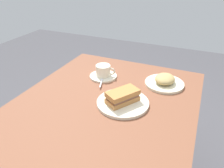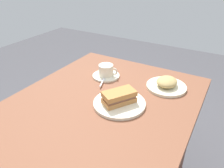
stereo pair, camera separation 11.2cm
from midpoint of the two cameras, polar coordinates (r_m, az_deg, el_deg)
The scene contains 8 objects.
dining_table at distance 1.09m, azimuth -5.63°, elevation -10.99°, with size 1.09×0.84×0.70m.
sandwich_plate at distance 1.02m, azimuth -0.29°, elevation -5.06°, with size 0.25×0.25×0.01m, color beige.
sandwich_front at distance 0.99m, azimuth -0.41°, elevation -3.41°, with size 0.17×0.15×0.06m.
coffee_saucer at distance 1.26m, azimuth -4.87°, elevation 2.03°, with size 0.16×0.16×0.01m, color silver.
coffee_cup at distance 1.24m, azimuth -4.87°, elevation 3.60°, with size 0.08×0.11×0.06m.
spoon at distance 1.19m, azimuth -5.49°, elevation 0.65°, with size 0.10×0.04×0.01m.
side_plate at distance 1.20m, azimuth 11.07°, elevation 0.05°, with size 0.21×0.21×0.01m, color beige.
side_food_pile at distance 1.18m, azimuth 11.20°, elevation 1.28°, with size 0.13×0.11×0.04m, color tan.
Camera 1 is at (-0.74, -0.37, 1.28)m, focal length 34.59 mm.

